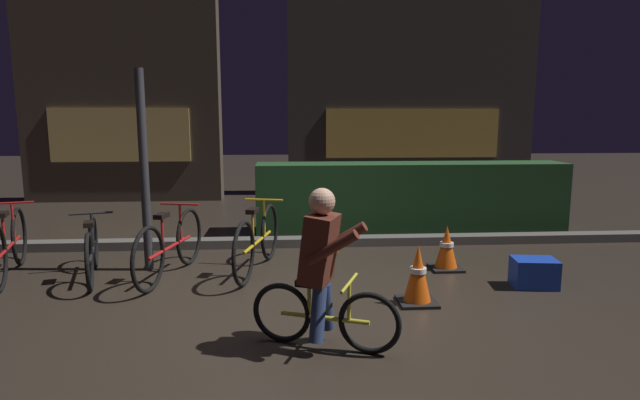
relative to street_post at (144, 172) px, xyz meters
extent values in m
plane|color=#2D261E|center=(1.76, -1.20, -1.15)|extent=(40.00, 40.00, 0.00)
cube|color=#56544F|center=(1.76, 1.00, -1.09)|extent=(12.00, 0.24, 0.12)
cube|color=#214723|center=(3.56, 1.90, -0.62)|extent=(4.80, 0.70, 1.06)
cube|color=#42382D|center=(-1.80, 5.30, 0.95)|extent=(4.07, 0.50, 4.20)
cube|color=#F2D172|center=(-1.80, 5.03, 0.25)|extent=(2.85, 0.04, 1.10)
cube|color=#383330|center=(4.52, 6.00, 1.42)|extent=(5.68, 0.50, 5.15)
cube|color=#E5B751|center=(4.52, 5.73, 0.25)|extent=(3.97, 0.04, 1.10)
cylinder|color=#2D2D33|center=(0.00, 0.00, 0.00)|extent=(0.10, 0.10, 2.30)
torus|color=black|center=(-1.60, 0.32, -0.80)|extent=(0.23, 0.69, 0.70)
cylinder|color=#B21919|center=(-1.45, -0.19, -0.80)|extent=(0.32, 1.02, 0.04)
cylinder|color=#B21919|center=(-1.40, -0.36, -0.60)|extent=(0.03, 0.03, 0.39)
cube|color=black|center=(-1.40, -0.36, -0.40)|extent=(0.15, 0.22, 0.05)
cylinder|color=#B21919|center=(-1.53, 0.09, -0.58)|extent=(0.03, 0.03, 0.44)
cylinder|color=#B21919|center=(-1.53, 0.09, -0.36)|extent=(0.45, 0.15, 0.02)
torus|color=black|center=(-0.66, 0.15, -0.84)|extent=(0.21, 0.60, 0.61)
torus|color=black|center=(-0.40, -0.72, -0.84)|extent=(0.21, 0.60, 0.61)
cylinder|color=black|center=(-0.53, -0.28, -0.84)|extent=(0.29, 0.88, 0.04)
cylinder|color=black|center=(-0.49, -0.44, -0.68)|extent=(0.03, 0.03, 0.34)
cube|color=black|center=(-0.49, -0.44, -0.51)|extent=(0.15, 0.22, 0.05)
cylinder|color=black|center=(-0.60, -0.05, -0.65)|extent=(0.03, 0.03, 0.38)
cylinder|color=black|center=(-0.60, -0.05, -0.46)|extent=(0.45, 0.15, 0.02)
torus|color=black|center=(0.43, 0.21, -0.81)|extent=(0.19, 0.68, 0.69)
torus|color=black|center=(0.21, -0.80, -0.81)|extent=(0.19, 0.68, 0.69)
cylinder|color=#B21919|center=(0.32, -0.30, -0.81)|extent=(0.26, 1.01, 0.04)
cylinder|color=#B21919|center=(0.28, -0.47, -0.61)|extent=(0.03, 0.03, 0.39)
cube|color=black|center=(0.28, -0.47, -0.42)|extent=(0.14, 0.22, 0.05)
cylinder|color=#B21919|center=(0.38, -0.02, -0.59)|extent=(0.03, 0.03, 0.43)
cylinder|color=#B21919|center=(0.38, -0.02, -0.37)|extent=(0.45, 0.12, 0.02)
torus|color=black|center=(1.40, 0.37, -0.80)|extent=(0.20, 0.69, 0.70)
torus|color=black|center=(1.15, -0.65, -0.80)|extent=(0.20, 0.69, 0.70)
cylinder|color=gold|center=(1.28, -0.14, -0.80)|extent=(0.28, 1.03, 0.04)
cylinder|color=gold|center=(1.23, -0.32, -0.60)|extent=(0.03, 0.03, 0.39)
cube|color=black|center=(1.23, -0.32, -0.41)|extent=(0.14, 0.22, 0.05)
cylinder|color=gold|center=(1.34, 0.14, -0.58)|extent=(0.03, 0.03, 0.44)
cylinder|color=gold|center=(1.34, 0.14, -0.36)|extent=(0.45, 0.13, 0.02)
cube|color=black|center=(2.84, -1.30, -1.13)|extent=(0.36, 0.36, 0.03)
cone|color=#EA560F|center=(2.84, -1.30, -0.85)|extent=(0.26, 0.26, 0.54)
cylinder|color=white|center=(2.84, -1.30, -0.82)|extent=(0.16, 0.16, 0.05)
cube|color=black|center=(3.47, -0.22, -1.13)|extent=(0.36, 0.36, 0.03)
cone|color=#EA560F|center=(3.47, -0.22, -0.88)|extent=(0.26, 0.26, 0.49)
cylinder|color=white|center=(3.47, -0.22, -0.85)|extent=(0.16, 0.16, 0.05)
cube|color=#193DB7|center=(4.19, -0.90, -1.00)|extent=(0.48, 0.38, 0.30)
torus|color=black|center=(2.21, -2.33, -0.91)|extent=(0.47, 0.22, 0.48)
torus|color=black|center=(1.56, -2.07, -0.91)|extent=(0.47, 0.22, 0.48)
cylinder|color=gold|center=(1.88, -2.20, -0.91)|extent=(0.67, 0.29, 0.04)
cylinder|color=gold|center=(1.77, -2.16, -0.78)|extent=(0.03, 0.03, 0.26)
cube|color=black|center=(1.77, -2.16, -0.64)|extent=(0.22, 0.17, 0.05)
cylinder|color=gold|center=(2.06, -2.27, -0.76)|extent=(0.03, 0.03, 0.30)
cylinder|color=gold|center=(2.06, -2.27, -0.61)|extent=(0.19, 0.44, 0.02)
cylinder|color=navy|center=(1.90, -2.10, -0.85)|extent=(0.18, 0.23, 0.42)
cylinder|color=navy|center=(1.83, -2.29, -0.85)|extent=(0.18, 0.23, 0.42)
cube|color=#512319|center=(1.85, -2.19, -0.36)|extent=(0.36, 0.39, 0.54)
sphere|color=tan|center=(1.87, -2.19, 0.00)|extent=(0.20, 0.20, 0.20)
cylinder|color=#512319|center=(2.03, -2.11, -0.31)|extent=(0.40, 0.22, 0.29)
cylinder|color=#512319|center=(1.93, -2.37, -0.31)|extent=(0.40, 0.22, 0.29)
ellipsoid|color=brown|center=(1.86, -1.98, -0.41)|extent=(0.36, 0.26, 0.24)
camera|label=1|loc=(1.59, -5.94, 0.61)|focal=28.90mm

